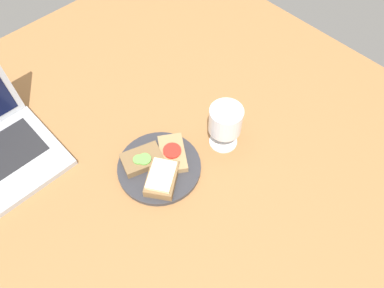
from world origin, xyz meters
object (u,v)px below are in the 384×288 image
sandwich_with_cheese (162,178)px  sandwich_with_tomato (172,154)px  plate (159,167)px  sandwich_with_cucumber (142,159)px  wine_glass (225,122)px

sandwich_with_cheese → sandwich_with_tomato: bearing=29.3°
plate → sandwich_with_cucumber: (-2.21, 3.84, 1.80)cm
sandwich_with_tomato → wine_glass: (13.36, -5.46, 6.55)cm
wine_glass → plate: bearing=162.9°
sandwich_with_cucumber → sandwich_with_cheese: size_ratio=0.95×
wine_glass → sandwich_with_cucumber: bearing=155.0°
wine_glass → sandwich_with_cheese: bearing=175.3°
sandwich_with_cheese → sandwich_with_cucumber: bearing=89.4°
sandwich_with_tomato → sandwich_with_cheese: 7.79cm
plate → sandwich_with_tomato: 4.78cm
sandwich_with_tomato → sandwich_with_cucumber: size_ratio=1.09×
sandwich_with_tomato → wine_glass: wine_glass is taller
sandwich_with_cucumber → sandwich_with_tomato: bearing=-30.1°
plate → sandwich_with_cheese: bearing=-120.7°
sandwich_with_cheese → wine_glass: bearing=-4.7°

